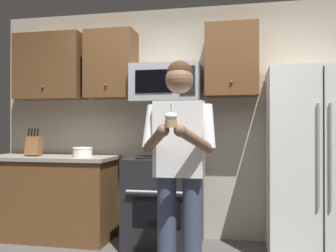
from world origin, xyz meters
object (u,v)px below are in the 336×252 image
at_px(oven_range, 164,201).
at_px(microwave, 166,83).
at_px(knife_block, 34,146).
at_px(cupcake, 171,120).
at_px(bowl_large_white, 83,152).
at_px(refrigerator, 316,163).
at_px(person, 179,159).

distance_m(oven_range, microwave, 1.26).
distance_m(knife_block, cupcake, 2.24).
distance_m(knife_block, bowl_large_white, 0.59).
distance_m(refrigerator, person, 1.50).
distance_m(refrigerator, bowl_large_white, 2.41).
xyz_separation_m(bowl_large_white, cupcake, (1.24, -1.28, 0.32)).
height_order(oven_range, knife_block, knife_block).
distance_m(microwave, knife_block, 1.65).
relative_size(oven_range, knife_block, 2.91).
bearing_deg(cupcake, microwave, 103.08).
relative_size(oven_range, bowl_large_white, 4.22).
xyz_separation_m(microwave, person, (0.33, -1.10, -0.72)).
distance_m(refrigerator, cupcake, 1.77).
height_order(knife_block, person, person).
relative_size(microwave, refrigerator, 0.41).
height_order(microwave, knife_block, microwave).
distance_m(microwave, refrigerator, 1.72).
bearing_deg(person, bowl_large_white, 142.51).
bearing_deg(knife_block, oven_range, 1.13).
bearing_deg(bowl_large_white, oven_range, 1.64).
xyz_separation_m(knife_block, bowl_large_white, (0.58, 0.00, -0.06)).
relative_size(microwave, knife_block, 2.31).
bearing_deg(cupcake, bowl_large_white, 134.08).
xyz_separation_m(knife_block, cupcake, (1.82, -1.28, 0.26)).
height_order(bowl_large_white, cupcake, cupcake).
relative_size(oven_range, cupcake, 5.36).
distance_m(microwave, cupcake, 1.52).
relative_size(oven_range, microwave, 1.26).
height_order(person, cupcake, person).
distance_m(person, cupcake, 0.44).
relative_size(microwave, bowl_large_white, 3.35).
distance_m(refrigerator, knife_block, 2.99).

